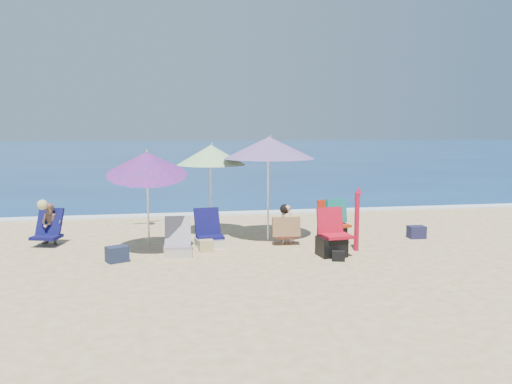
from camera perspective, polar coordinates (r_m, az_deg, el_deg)
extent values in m
plane|color=#D8BC84|center=(9.90, 2.76, -6.99)|extent=(120.00, 120.00, 0.00)
cube|color=navy|center=(54.46, -7.94, 4.30)|extent=(120.00, 80.00, 0.12)
cube|color=white|center=(14.81, -1.67, -2.24)|extent=(120.00, 0.50, 0.04)
cylinder|color=white|center=(11.21, 1.29, -0.07)|extent=(0.05, 0.05, 2.03)
cone|color=#DD1D8D|center=(11.26, 1.38, 4.72)|extent=(2.42, 2.42, 0.46)
cylinder|color=silver|center=(11.39, 1.54, 5.77)|extent=(0.04, 0.04, 0.12)
cylinder|color=silver|center=(11.81, -4.81, -0.17)|extent=(0.04, 0.04, 1.85)
cone|color=#289A17|center=(11.80, -4.78, 3.94)|extent=(1.79, 1.79, 0.44)
cylinder|color=white|center=(11.85, -4.70, 4.90)|extent=(0.03, 0.03, 0.12)
cylinder|color=silver|center=(10.55, -11.38, -1.40)|extent=(0.04, 0.46, 1.71)
cone|color=#BE1B69|center=(10.25, -11.49, 3.01)|extent=(1.52, 1.58, 0.79)
cylinder|color=silver|center=(10.21, -11.50, 4.09)|extent=(0.03, 0.06, 0.12)
cylinder|color=#AD0C27|center=(10.53, 10.63, -3.13)|extent=(0.11, 0.11, 1.13)
cone|color=#A40B2C|center=(10.46, 10.82, 0.17)|extent=(0.15, 0.15, 0.14)
cube|color=#0D0B43|center=(10.86, -4.90, -4.76)|extent=(0.56, 0.50, 0.06)
cube|color=#0B0B40|center=(11.01, -5.21, -3.13)|extent=(0.54, 0.35, 0.55)
cube|color=white|center=(10.78, -4.94, -5.40)|extent=(0.58, 0.52, 0.16)
cube|color=#E56050|center=(10.09, -8.34, -5.76)|extent=(0.51, 0.45, 0.06)
cube|color=#DF6C4E|center=(10.29, -8.29, -4.02)|extent=(0.50, 0.31, 0.52)
cube|color=silver|center=(10.11, -8.23, -6.30)|extent=(0.53, 0.47, 0.16)
cube|color=#B70D20|center=(10.06, 8.58, -4.63)|extent=(0.55, 0.50, 0.05)
cube|color=#B60D25|center=(10.20, 7.83, -3.02)|extent=(0.52, 0.19, 0.50)
cube|color=black|center=(10.09, 8.01, -5.73)|extent=(0.53, 0.48, 0.36)
cube|color=#B22D0C|center=(11.15, 8.42, -3.51)|extent=(0.59, 0.55, 0.05)
cube|color=red|center=(11.35, 7.70, -2.04)|extent=(0.52, 0.26, 0.50)
cube|color=black|center=(11.31, 8.07, -4.36)|extent=(0.57, 0.53, 0.36)
cube|color=#0B8D73|center=(11.13, 8.50, -2.00)|extent=(0.47, 0.26, 0.51)
cube|color=#85A4D5|center=(11.03, 7.71, -3.47)|extent=(0.21, 0.16, 0.27)
imported|color=tan|center=(10.96, 3.26, -3.46)|extent=(0.31, 0.21, 0.81)
cube|color=#440E63|center=(11.06, 3.14, -4.65)|extent=(0.47, 0.42, 0.05)
cube|color=#3E0E68|center=(10.87, 3.22, -3.70)|extent=(0.57, 0.23, 0.41)
sphere|color=black|center=(10.91, 3.07, -1.83)|extent=(0.20, 0.20, 0.20)
imported|color=tan|center=(11.68, -20.89, -3.18)|extent=(0.49, 0.42, 0.85)
cube|color=#0C0B41|center=(11.58, -21.32, -4.47)|extent=(0.62, 0.58, 0.06)
cube|color=#0B0C3E|center=(11.72, -21.02, -2.95)|extent=(0.58, 0.43, 0.55)
sphere|color=tan|center=(11.47, -21.69, -1.26)|extent=(0.21, 0.21, 0.21)
cube|color=#1C253E|center=(9.89, -14.52, -6.39)|extent=(0.44, 0.39, 0.28)
cube|color=black|center=(11.53, -8.58, -4.45)|extent=(0.36, 0.28, 0.24)
cube|color=tan|center=(10.39, -5.30, -5.69)|extent=(0.28, 0.21, 0.23)
cube|color=#1B1B3C|center=(12.08, 16.64, -4.09)|extent=(0.36, 0.27, 0.26)
cube|color=black|center=(9.77, 8.73, -6.72)|extent=(0.27, 0.22, 0.18)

